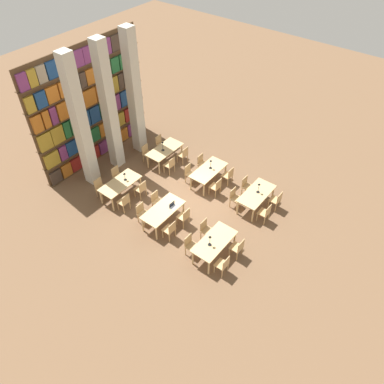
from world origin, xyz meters
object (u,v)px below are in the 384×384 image
at_px(reading_table_0, 214,243).
at_px(chair_14, 228,175).
at_px(reading_table_2, 163,211).
at_px(reading_table_5, 165,151).
at_px(laptop, 173,206).
at_px(chair_21, 147,153).
at_px(chair_8, 170,229).
at_px(chair_20, 170,165).
at_px(pillar_center, 109,108).
at_px(pillar_right, 134,94).
at_px(reading_table_4, 120,185).
at_px(chair_11, 157,201).
at_px(chair_7, 247,186).
at_px(chair_13, 190,173).
at_px(chair_5, 235,197).
at_px(chair_12, 216,187).
at_px(chair_23, 161,143).
at_px(chair_0, 223,265).
at_px(reading_table_3, 209,171).
at_px(chair_9, 142,213).
at_px(desk_lamp_0, 210,239).
at_px(chair_17, 101,187).
at_px(chair_10, 184,216).
at_px(chair_16, 124,202).
at_px(chair_15, 202,163).
at_px(desk_lamp_2, 211,163).
at_px(desk_lamp_3, 125,175).
at_px(chair_22, 183,155).
at_px(chair_4, 265,213).
at_px(chair_6, 276,200).
at_px(chair_18, 141,189).
at_px(chair_2, 238,248).
at_px(chair_1, 191,245).
at_px(reading_table_1, 256,195).
at_px(desk_lamp_4, 163,144).
at_px(chair_3, 206,229).
at_px(pillar_left, 80,124).

xyz_separation_m(reading_table_0, chair_14, (3.63, 1.82, -0.19)).
distance_m(reading_table_2, reading_table_5, 3.95).
distance_m(laptop, chair_21, 4.16).
height_order(chair_8, chair_20, same).
distance_m(pillar_center, pillar_right, 1.55).
bearing_deg(reading_table_4, chair_11, -78.22).
distance_m(reading_table_0, chair_20, 5.07).
bearing_deg(chair_7, chair_13, -70.55).
height_order(chair_5, chair_7, same).
distance_m(chair_12, chair_23, 4.07).
xyz_separation_m(chair_0, reading_table_3, (3.62, 3.26, 0.19)).
bearing_deg(chair_9, desk_lamp_0, 92.55).
relative_size(reading_table_4, chair_17, 2.04).
height_order(chair_10, chair_16, same).
bearing_deg(chair_15, chair_13, 0.00).
height_order(pillar_right, chair_13, pillar_right).
bearing_deg(chair_17, chair_8, 90.04).
relative_size(desk_lamp_2, desk_lamp_3, 1.20).
bearing_deg(chair_0, chair_22, 51.24).
xyz_separation_m(desk_lamp_0, chair_4, (2.88, -0.67, -0.61)).
xyz_separation_m(chair_10, reading_table_4, (-0.36, 3.19, 0.19)).
height_order(chair_6, chair_23, same).
bearing_deg(chair_18, chair_8, -111.94).
bearing_deg(chair_6, chair_0, -178.66).
bearing_deg(reading_table_3, pillar_right, 89.62).
height_order(chair_7, reading_table_3, chair_7).
distance_m(chair_7, desk_lamp_3, 5.24).
relative_size(chair_15, chair_17, 1.00).
relative_size(chair_2, reading_table_4, 0.49).
distance_m(reading_table_2, chair_17, 3.23).
distance_m(chair_1, chair_22, 5.45).
xyz_separation_m(reading_table_1, laptop, (-2.72, 2.19, 0.13)).
bearing_deg(desk_lamp_0, chair_8, 94.63).
relative_size(chair_2, reading_table_1, 0.49).
relative_size(pillar_right, reading_table_5, 3.29).
distance_m(chair_6, desk_lamp_3, 6.44).
xyz_separation_m(pillar_center, desk_lamp_2, (1.66, -4.27, -1.92)).
bearing_deg(chair_21, chair_13, 91.79).
distance_m(chair_2, chair_13, 4.56).
height_order(chair_10, desk_lamp_4, desk_lamp_4).
height_order(laptop, chair_14, laptop).
distance_m(chair_5, reading_table_4, 4.88).
bearing_deg(chair_21, chair_10, 61.81).
bearing_deg(chair_18, desk_lamp_2, -33.07).
relative_size(chair_3, chair_21, 1.00).
bearing_deg(chair_22, chair_13, -129.37).
distance_m(chair_8, chair_10, 0.86).
bearing_deg(chair_16, pillar_left, 79.86).
xyz_separation_m(chair_6, chair_11, (-3.08, 3.87, 0.00)).
bearing_deg(reading_table_5, pillar_left, 150.11).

